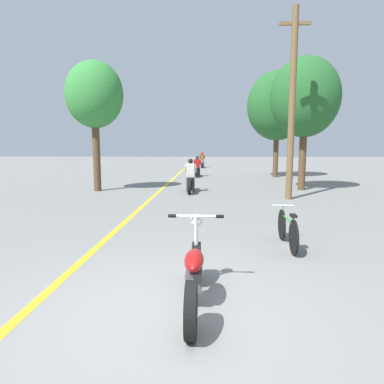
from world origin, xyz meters
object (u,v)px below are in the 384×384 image
(motorcycle_foreground, at_px, (194,273))
(motorcycle_rider_mid, at_px, (197,169))
(roadside_tree_right_far, at_px, (277,106))
(utility_pole, at_px, (292,103))
(motorcycle_rider_far, at_px, (202,162))
(motorcycle_rider_lead, at_px, (190,180))
(roadside_tree_left, at_px, (94,96))
(bicycle_parked, at_px, (287,229))
(roadside_tree_right_near, at_px, (305,98))

(motorcycle_foreground, distance_m, motorcycle_rider_mid, 18.25)
(roadside_tree_right_far, height_order, motorcycle_rider_mid, roadside_tree_right_far)
(utility_pole, distance_m, motorcycle_rider_far, 19.36)
(roadside_tree_right_far, bearing_deg, motorcycle_rider_lead, -123.89)
(utility_pole, bearing_deg, motorcycle_rider_far, 101.01)
(utility_pole, xyz_separation_m, roadside_tree_left, (-7.97, 2.03, 0.61))
(utility_pole, bearing_deg, bicycle_parked, -103.02)
(roadside_tree_right_near, height_order, motorcycle_rider_far, roadside_tree_right_near)
(motorcycle_rider_mid, relative_size, motorcycle_rider_far, 1.05)
(roadside_tree_right_far, bearing_deg, roadside_tree_left, -141.45)
(utility_pole, xyz_separation_m, motorcycle_rider_mid, (-3.78, 9.46, -3.01))
(roadside_tree_right_near, xyz_separation_m, motorcycle_rider_mid, (-4.99, 6.62, -3.58))
(roadside_tree_left, xyz_separation_m, motorcycle_rider_mid, (4.18, 7.43, -3.62))
(utility_pole, height_order, motorcycle_rider_far, utility_pole)
(utility_pole, relative_size, roadside_tree_left, 1.22)
(motorcycle_rider_far, bearing_deg, motorcycle_rider_lead, -90.50)
(utility_pole, height_order, motorcycle_rider_lead, utility_pole)
(motorcycle_rider_mid, bearing_deg, roadside_tree_left, -119.38)
(roadside_tree_left, xyz_separation_m, bicycle_parked, (6.53, -8.22, -3.79))
(utility_pole, distance_m, motorcycle_foreground, 9.84)
(motorcycle_foreground, bearing_deg, motorcycle_rider_lead, 93.42)
(motorcycle_rider_mid, height_order, bicycle_parked, motorcycle_rider_mid)
(utility_pole, xyz_separation_m, motorcycle_rider_lead, (-3.80, 1.84, -2.99))
(roadside_tree_right_far, bearing_deg, utility_pole, -97.64)
(motorcycle_rider_mid, distance_m, bicycle_parked, 15.83)
(bicycle_parked, bearing_deg, roadside_tree_left, 128.47)
(roadside_tree_right_far, distance_m, motorcycle_rider_far, 11.31)
(motorcycle_rider_mid, bearing_deg, motorcycle_foreground, -88.07)
(roadside_tree_right_far, relative_size, motorcycle_rider_mid, 3.21)
(motorcycle_foreground, xyz_separation_m, motorcycle_rider_lead, (-0.64, 10.63, 0.13))
(utility_pole, relative_size, motorcycle_rider_mid, 3.31)
(roadside_tree_right_far, height_order, motorcycle_rider_far, roadside_tree_right_far)
(utility_pole, height_order, roadside_tree_right_near, utility_pole)
(roadside_tree_left, bearing_deg, utility_pole, -14.29)
(motorcycle_foreground, relative_size, motorcycle_rider_mid, 1.00)
(roadside_tree_right_far, relative_size, motorcycle_foreground, 3.22)
(motorcycle_foreground, xyz_separation_m, bicycle_parked, (1.73, 2.59, -0.06))
(motorcycle_rider_far, bearing_deg, utility_pole, -78.99)
(motorcycle_rider_lead, distance_m, bicycle_parked, 8.38)
(roadside_tree_right_near, height_order, roadside_tree_left, roadside_tree_right_near)
(roadside_tree_right_near, height_order, bicycle_parked, roadside_tree_right_near)
(bicycle_parked, bearing_deg, motorcycle_rider_far, 95.08)
(roadside_tree_left, height_order, bicycle_parked, roadside_tree_left)
(roadside_tree_right_far, xyz_separation_m, motorcycle_foreground, (-4.42, -18.16, -4.08))
(roadside_tree_right_far, xyz_separation_m, motorcycle_rider_far, (-4.91, 9.40, -3.94))
(motorcycle_rider_mid, bearing_deg, roadside_tree_right_near, -52.99)
(roadside_tree_right_near, distance_m, motorcycle_rider_far, 17.04)
(utility_pole, bearing_deg, roadside_tree_right_far, 82.36)
(motorcycle_foreground, bearing_deg, roadside_tree_right_far, 76.31)
(roadside_tree_left, relative_size, motorcycle_rider_lead, 2.55)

